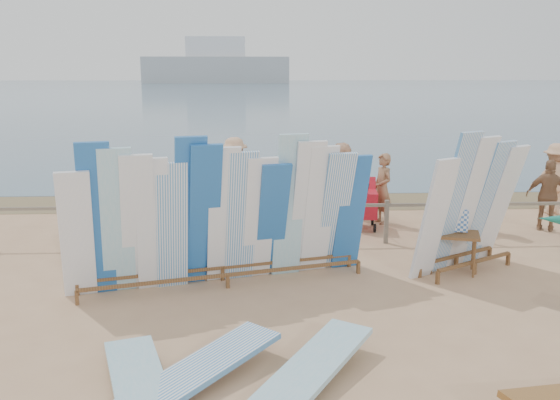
{
  "coord_description": "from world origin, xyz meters",
  "views": [
    {
      "loc": [
        -0.69,
        -8.57,
        3.43
      ],
      "look_at": [
        -0.18,
        2.74,
        0.98
      ],
      "focal_mm": 38.0,
      "sensor_mm": 36.0,
      "label": 1
    }
  ],
  "objects_px": {
    "vendor_table": "(453,251)",
    "stroller": "(365,209)",
    "beachgoer_5": "(341,177)",
    "beachgoer_6": "(347,184)",
    "beachgoer_10": "(549,195)",
    "beachgoer_7": "(382,189)",
    "beachgoer_1": "(119,192)",
    "flat_board_b": "(299,393)",
    "beachgoer_8": "(475,191)",
    "beach_chair_right": "(332,223)",
    "main_surfboard_rack": "(223,219)",
    "side_surfboard_rack": "(469,209)",
    "beachgoer_3": "(235,173)",
    "beachgoer_9": "(555,179)",
    "flat_board_e": "(183,393)",
    "beach_chair_left": "(304,219)"
  },
  "relations": [
    {
      "from": "vendor_table",
      "to": "stroller",
      "type": "xyz_separation_m",
      "value": [
        -0.97,
        3.02,
        0.07
      ]
    },
    {
      "from": "beachgoer_5",
      "to": "beachgoer_6",
      "type": "bearing_deg",
      "value": 62.74
    },
    {
      "from": "beachgoer_5",
      "to": "beachgoer_10",
      "type": "bearing_deg",
      "value": 119.78
    },
    {
      "from": "beachgoer_7",
      "to": "beachgoer_1",
      "type": "relative_size",
      "value": 0.93
    },
    {
      "from": "flat_board_b",
      "to": "beachgoer_8",
      "type": "bearing_deg",
      "value": 90.85
    },
    {
      "from": "beach_chair_right",
      "to": "stroller",
      "type": "xyz_separation_m",
      "value": [
        0.8,
        0.48,
        0.2
      ]
    },
    {
      "from": "main_surfboard_rack",
      "to": "flat_board_b",
      "type": "distance_m",
      "value": 3.76
    },
    {
      "from": "side_surfboard_rack",
      "to": "beachgoer_5",
      "type": "bearing_deg",
      "value": 77.9
    },
    {
      "from": "beachgoer_8",
      "to": "beachgoer_5",
      "type": "xyz_separation_m",
      "value": [
        -2.64,
        1.99,
        -0.03
      ]
    },
    {
      "from": "beach_chair_right",
      "to": "beachgoer_1",
      "type": "relative_size",
      "value": 0.49
    },
    {
      "from": "vendor_table",
      "to": "beachgoer_3",
      "type": "height_order",
      "value": "beachgoer_3"
    },
    {
      "from": "beachgoer_9",
      "to": "side_surfboard_rack",
      "type": "bearing_deg",
      "value": 58.29
    },
    {
      "from": "beachgoer_9",
      "to": "beachgoer_1",
      "type": "height_order",
      "value": "same"
    },
    {
      "from": "main_surfboard_rack",
      "to": "flat_board_e",
      "type": "distance_m",
      "value": 3.58
    },
    {
      "from": "beachgoer_10",
      "to": "beachgoer_5",
      "type": "height_order",
      "value": "beachgoer_5"
    },
    {
      "from": "beach_chair_right",
      "to": "beachgoer_10",
      "type": "bearing_deg",
      "value": -36.77
    },
    {
      "from": "side_surfboard_rack",
      "to": "beachgoer_6",
      "type": "relative_size",
      "value": 1.6
    },
    {
      "from": "main_surfboard_rack",
      "to": "beachgoer_5",
      "type": "height_order",
      "value": "main_surfboard_rack"
    },
    {
      "from": "beachgoer_7",
      "to": "beachgoer_1",
      "type": "bearing_deg",
      "value": -104.0
    },
    {
      "from": "beachgoer_7",
      "to": "beach_chair_right",
      "type": "bearing_deg",
      "value": -71.7
    },
    {
      "from": "beachgoer_7",
      "to": "beachgoer_9",
      "type": "relative_size",
      "value": 0.93
    },
    {
      "from": "side_surfboard_rack",
      "to": "main_surfboard_rack",
      "type": "bearing_deg",
      "value": 156.01
    },
    {
      "from": "beachgoer_5",
      "to": "beachgoer_3",
      "type": "bearing_deg",
      "value": -46.51
    },
    {
      "from": "vendor_table",
      "to": "beachgoer_1",
      "type": "relative_size",
      "value": 0.65
    },
    {
      "from": "flat_board_e",
      "to": "beach_chair_right",
      "type": "distance_m",
      "value": 6.84
    },
    {
      "from": "beach_chair_right",
      "to": "beachgoer_5",
      "type": "distance_m",
      "value": 2.28
    },
    {
      "from": "main_surfboard_rack",
      "to": "beachgoer_10",
      "type": "xyz_separation_m",
      "value": [
        6.96,
        3.1,
        -0.32
      ]
    },
    {
      "from": "beachgoer_7",
      "to": "beachgoer_10",
      "type": "xyz_separation_m",
      "value": [
        3.51,
        -0.79,
        -0.03
      ]
    },
    {
      "from": "side_surfboard_rack",
      "to": "flat_board_b",
      "type": "xyz_separation_m",
      "value": [
        -3.23,
        -3.93,
        -1.13
      ]
    },
    {
      "from": "stroller",
      "to": "beachgoer_10",
      "type": "bearing_deg",
      "value": 1.33
    },
    {
      "from": "stroller",
      "to": "beachgoer_1",
      "type": "height_order",
      "value": "beachgoer_1"
    },
    {
      "from": "stroller",
      "to": "beachgoer_3",
      "type": "height_order",
      "value": "beachgoer_3"
    },
    {
      "from": "beachgoer_10",
      "to": "beachgoer_5",
      "type": "distance_m",
      "value": 4.73
    },
    {
      "from": "beach_chair_right",
      "to": "beachgoer_5",
      "type": "height_order",
      "value": "beachgoer_5"
    },
    {
      "from": "beachgoer_8",
      "to": "beachgoer_9",
      "type": "distance_m",
      "value": 2.99
    },
    {
      "from": "flat_board_b",
      "to": "beachgoer_8",
      "type": "distance_m",
      "value": 7.93
    },
    {
      "from": "side_surfboard_rack",
      "to": "flat_board_b",
      "type": "relative_size",
      "value": 0.93
    },
    {
      "from": "flat_board_b",
      "to": "beachgoer_3",
      "type": "xyz_separation_m",
      "value": [
        -0.96,
        9.11,
        0.91
      ]
    },
    {
      "from": "main_surfboard_rack",
      "to": "flat_board_e",
      "type": "relative_size",
      "value": 1.84
    },
    {
      "from": "beach_chair_left",
      "to": "beachgoer_5",
      "type": "relative_size",
      "value": 0.53
    },
    {
      "from": "beachgoer_9",
      "to": "stroller",
      "type": "bearing_deg",
      "value": 23.36
    },
    {
      "from": "beach_chair_left",
      "to": "beachgoer_8",
      "type": "distance_m",
      "value": 3.78
    },
    {
      "from": "flat_board_e",
      "to": "flat_board_b",
      "type": "xyz_separation_m",
      "value": [
        1.27,
        -0.07,
        0.0
      ]
    },
    {
      "from": "beachgoer_7",
      "to": "beachgoer_5",
      "type": "xyz_separation_m",
      "value": [
        -0.77,
        1.22,
        0.06
      ]
    },
    {
      "from": "beachgoer_5",
      "to": "flat_board_e",
      "type": "bearing_deg",
      "value": 35.67
    },
    {
      "from": "beach_chair_right",
      "to": "beach_chair_left",
      "type": "bearing_deg",
      "value": 115.28
    },
    {
      "from": "vendor_table",
      "to": "beachgoer_8",
      "type": "distance_m",
      "value": 3.05
    },
    {
      "from": "beach_chair_left",
      "to": "beachgoer_6",
      "type": "xyz_separation_m",
      "value": [
        1.15,
        1.34,
        0.52
      ]
    },
    {
      "from": "beachgoer_8",
      "to": "beachgoer_6",
      "type": "xyz_separation_m",
      "value": [
        -2.58,
        1.49,
        -0.12
      ]
    },
    {
      "from": "flat_board_b",
      "to": "beachgoer_1",
      "type": "bearing_deg",
      "value": 150.41
    }
  ]
}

